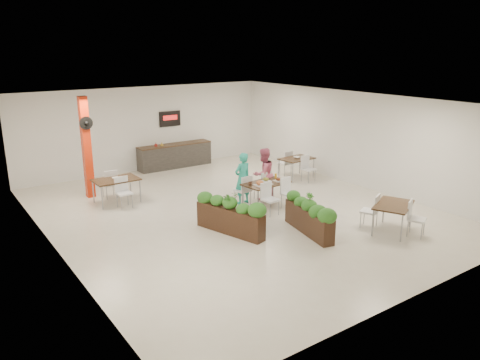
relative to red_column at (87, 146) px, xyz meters
The scene contains 12 objects.
ground 5.11m from the red_column, 51.64° to the right, with size 12.00×12.00×0.00m, color beige.
room_shell 4.85m from the red_column, 51.64° to the right, with size 10.10×12.10×3.22m.
red_column is the anchor object (origin of this frame).
service_counter 4.56m from the red_column, 25.00° to the left, with size 3.00×0.64×2.20m.
main_table 5.74m from the red_column, 44.97° to the right, with size 1.47×1.73×0.92m.
diner_man 4.99m from the red_column, 42.79° to the right, with size 0.58×0.38×1.59m, color #29B49A.
diner_woman 5.59m from the red_column, 37.15° to the right, with size 0.79×0.62×1.63m, color #D96081.
planter_left 5.57m from the red_column, 68.92° to the right, with size 0.88×2.07×1.12m.
planter_right 7.32m from the red_column, 59.88° to the right, with size 0.76×2.02×1.08m.
side_table_a 1.53m from the red_column, 65.21° to the right, with size 1.33×1.62×0.92m.
side_table_b 7.27m from the red_column, 17.15° to the right, with size 1.27×1.65×0.92m.
side_table_c 9.28m from the red_column, 53.68° to the right, with size 1.47×1.65×0.92m.
Camera 1 is at (-7.29, -10.67, 4.65)m, focal length 35.00 mm.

